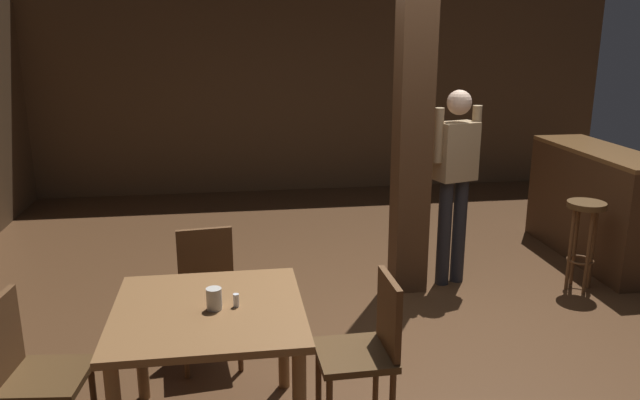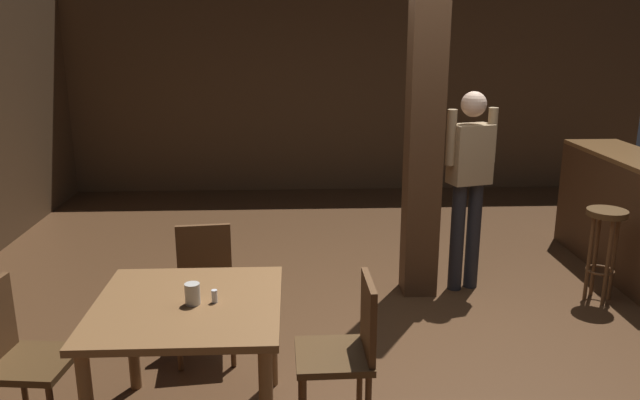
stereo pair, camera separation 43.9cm
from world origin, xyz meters
The scene contains 12 objects.
ground_plane centered at (0.00, 0.00, 0.00)m, with size 10.80×10.80×0.00m, color #4C301C.
wall_back centered at (0.00, 4.50, 1.40)m, with size 8.00×0.10×2.80m, color brown.
pillar centered at (0.14, 0.84, 1.40)m, with size 0.28×0.28×2.80m, color #4C301C.
dining_table centered at (-1.51, -1.03, 0.66)m, with size 1.01×1.01×0.78m.
chair_east centered at (-0.64, -1.05, 0.51)m, with size 0.43×0.43×0.89m.
chair_north centered at (-1.55, -0.14, 0.51)m, with size 0.46×0.46×0.89m.
chair_west centered at (-2.44, -1.04, 0.51)m, with size 0.46×0.46×0.89m.
napkin_cup centered at (-1.48, -1.05, 0.84)m, with size 0.08×0.08×0.12m, color beige.
salt_shaker centered at (-1.36, -1.03, 0.82)m, with size 0.03×0.03×0.07m, color silver.
standing_person centered at (0.55, 0.89, 1.00)m, with size 0.47×0.29×1.72m.
bar_counter centered at (2.10, 1.29, 0.56)m, with size 0.56×1.75×1.09m.
bar_stool_near centered at (1.62, 0.58, 0.58)m, with size 0.32×0.32×0.79m.
Camera 1 is at (-1.37, -4.12, 2.21)m, focal length 35.00 mm.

